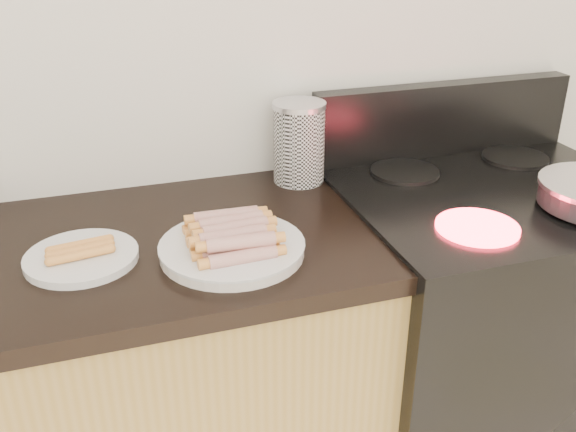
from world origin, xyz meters
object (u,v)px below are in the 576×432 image
object	(u,v)px
main_plate	(232,250)
side_plate	(82,257)
canister	(299,142)
stove	(475,340)

from	to	relation	value
main_plate	side_plate	size ratio (longest dim) A/B	1.31
main_plate	canister	world-z (taller)	canister
side_plate	stove	bearing A→B (deg)	1.67
stove	canister	bearing A→B (deg)	151.95
stove	main_plate	bearing A→B (deg)	-172.24
main_plate	side_plate	distance (m)	0.30
stove	canister	world-z (taller)	canister
main_plate	canister	size ratio (longest dim) A/B	1.42
stove	main_plate	size ratio (longest dim) A/B	3.09
side_plate	main_plate	bearing A→B (deg)	-12.67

